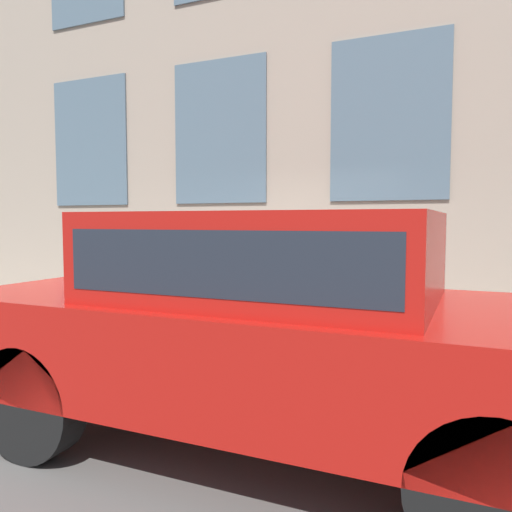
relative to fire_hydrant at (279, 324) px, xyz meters
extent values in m
plane|color=#514F4C|center=(-0.55, 0.38, -0.53)|extent=(80.00, 80.00, 0.00)
cube|color=#A8A093|center=(0.58, 0.38, -0.44)|extent=(2.25, 60.00, 0.18)
cube|color=gray|center=(1.85, 0.38, 3.78)|extent=(0.30, 40.00, 8.62)
cube|color=#4C6070|center=(1.68, -0.91, 2.56)|extent=(0.03, 1.58, 2.20)
cube|color=#4C6070|center=(1.68, 1.66, 2.56)|extent=(0.03, 1.58, 2.20)
cube|color=#4C6070|center=(1.68, 4.23, 2.56)|extent=(0.03, 1.58, 2.20)
cylinder|color=gold|center=(0.00, 0.00, -0.33)|extent=(0.31, 0.31, 0.04)
cylinder|color=gold|center=(0.00, 0.00, -0.07)|extent=(0.23, 0.23, 0.57)
sphere|color=#A4891E|center=(0.00, 0.00, 0.22)|extent=(0.24, 0.24, 0.24)
cylinder|color=black|center=(0.00, 0.00, 0.29)|extent=(0.08, 0.08, 0.10)
cylinder|color=gold|center=(0.00, -0.16, 0.00)|extent=(0.09, 0.10, 0.09)
cylinder|color=gold|center=(0.00, 0.16, 0.00)|extent=(0.09, 0.10, 0.09)
cylinder|color=navy|center=(0.11, 0.66, -0.09)|extent=(0.08, 0.08, 0.53)
cylinder|color=navy|center=(0.22, 0.66, -0.09)|extent=(0.08, 0.08, 0.53)
cube|color=#1E59A5|center=(0.17, 0.66, 0.37)|extent=(0.14, 0.10, 0.40)
cylinder|color=#1E59A5|center=(0.07, 0.66, 0.38)|extent=(0.06, 0.06, 0.38)
cylinder|color=#1E59A5|center=(0.27, 0.66, 0.38)|extent=(0.06, 0.06, 0.38)
sphere|color=tan|center=(0.17, 0.66, 0.66)|extent=(0.18, 0.18, 0.18)
cylinder|color=black|center=(-2.72, 0.85, -0.11)|extent=(0.24, 0.84, 0.84)
cylinder|color=black|center=(-1.00, 0.85, -0.11)|extent=(0.24, 0.84, 0.84)
cylinder|color=black|center=(-2.72, -2.15, -0.11)|extent=(0.24, 0.84, 0.84)
cylinder|color=black|center=(-1.00, -2.15, -0.11)|extent=(0.24, 0.84, 0.84)
cube|color=#A5140F|center=(-1.86, -0.65, 0.25)|extent=(1.95, 4.83, 0.73)
cube|color=#A5140F|center=(-1.86, -0.65, 0.93)|extent=(1.72, 2.32, 0.62)
cube|color=#1E232D|center=(-1.86, -0.65, 0.93)|extent=(1.73, 2.13, 0.40)
camera|label=1|loc=(-5.25, -2.03, 1.18)|focal=35.00mm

